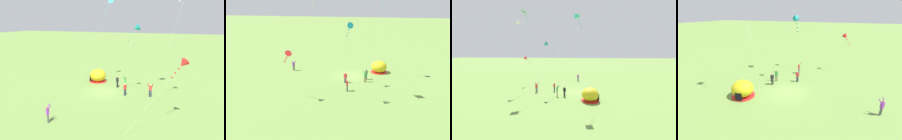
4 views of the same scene
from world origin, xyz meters
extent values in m
plane|color=olive|center=(0.00, 0.00, 0.00)|extent=(300.00, 300.00, 0.00)
ellipsoid|color=gold|center=(-4.86, -2.97, 1.05)|extent=(2.70, 2.60, 2.10)
cylinder|color=red|center=(-4.86, -2.97, 0.05)|extent=(2.81, 2.81, 0.10)
cube|color=black|center=(-4.54, -4.21, 0.55)|extent=(0.80, 0.31, 1.10)
cylinder|color=#8C7251|center=(-2.79, 2.50, 0.44)|extent=(0.15, 0.15, 0.88)
cylinder|color=#8C7251|center=(-2.98, 2.44, 0.44)|extent=(0.15, 0.15, 0.88)
cube|color=green|center=(-2.88, 2.47, 1.18)|extent=(0.43, 0.34, 0.60)
sphere|color=brown|center=(-2.88, 2.47, 1.61)|extent=(0.22, 0.22, 0.22)
cylinder|color=green|center=(-2.59, 2.41, 1.64)|extent=(0.25, 0.38, 0.50)
cylinder|color=green|center=(-3.09, 2.25, 1.64)|extent=(0.14, 0.39, 0.50)
cylinder|color=#1E2347|center=(-0.72, 6.81, 0.44)|extent=(0.15, 0.15, 0.88)
cylinder|color=#1E2347|center=(-0.70, 6.61, 0.44)|extent=(0.15, 0.15, 0.88)
cube|color=red|center=(-0.71, 6.71, 1.18)|extent=(0.27, 0.40, 0.60)
sphere|color=beige|center=(-0.71, 6.71, 1.61)|extent=(0.22, 0.22, 0.22)
cylinder|color=red|center=(-0.58, 6.99, 1.64)|extent=(0.39, 0.18, 0.50)
cylinder|color=red|center=(-0.54, 6.46, 1.64)|extent=(0.38, 0.12, 0.50)
cylinder|color=#1E2347|center=(0.03, 3.49, 0.44)|extent=(0.15, 0.15, 0.88)
cylinder|color=#1E2347|center=(0.22, 3.44, 0.44)|extent=(0.15, 0.15, 0.88)
cube|color=red|center=(0.12, 3.47, 1.18)|extent=(0.43, 0.33, 0.60)
sphere|color=beige|center=(0.12, 3.47, 1.61)|extent=(0.22, 0.22, 0.22)
cylinder|color=red|center=(-0.12, 3.53, 1.18)|extent=(0.09, 0.09, 0.58)
cylinder|color=red|center=(0.37, 3.40, 1.18)|extent=(0.09, 0.09, 0.58)
cylinder|color=#4C4C51|center=(10.52, -1.04, 0.44)|extent=(0.15, 0.15, 0.88)
cylinder|color=#4C4C51|center=(10.65, -0.89, 0.44)|extent=(0.15, 0.15, 0.88)
cube|color=purple|center=(10.58, -0.96, 1.18)|extent=(0.43, 0.44, 0.60)
sphere|color=#9E7051|center=(10.58, -0.96, 1.61)|extent=(0.22, 0.22, 0.22)
cylinder|color=purple|center=(10.30, -1.06, 1.64)|extent=(0.37, 0.28, 0.50)
cylinder|color=purple|center=(10.65, -0.67, 1.64)|extent=(0.31, 0.35, 0.50)
cylinder|color=black|center=(-2.99, 1.12, 0.44)|extent=(0.15, 0.15, 0.88)
cylinder|color=black|center=(-2.88, 1.29, 0.44)|extent=(0.15, 0.15, 0.88)
cube|color=black|center=(-2.93, 1.20, 1.18)|extent=(0.41, 0.45, 0.60)
sphere|color=#9E7051|center=(-2.93, 1.20, 1.61)|extent=(0.22, 0.22, 0.22)
cylinder|color=black|center=(-3.07, 0.99, 1.18)|extent=(0.09, 0.09, 0.58)
cylinder|color=black|center=(-2.80, 1.41, 1.18)|extent=(0.09, 0.09, 0.58)
cylinder|color=silver|center=(3.68, 9.07, 6.67)|extent=(2.81, 3.64, 13.34)
cylinder|color=brown|center=(5.08, 7.25, 0.03)|extent=(0.03, 0.03, 0.06)
cone|color=white|center=(2.28, 10.88, 13.34)|extent=(1.36, 1.39, 1.13)
cube|color=white|center=(2.52, 10.58, 12.76)|extent=(0.19, 0.17, 0.12)
cube|color=white|center=(2.72, 10.32, 12.27)|extent=(0.21, 0.12, 0.12)
cube|color=white|center=(2.92, 10.05, 11.78)|extent=(0.20, 0.17, 0.12)
cylinder|color=silver|center=(-2.52, 6.72, 7.23)|extent=(2.03, 3.45, 14.46)
cylinder|color=brown|center=(-3.53, 5.00, 0.03)|extent=(0.03, 0.03, 0.06)
cube|color=green|center=(-1.51, 8.44, 14.45)|extent=(1.21, 1.15, 0.44)
cylinder|color=#332314|center=(-1.51, 8.44, 14.46)|extent=(0.22, 0.35, 0.83)
cube|color=green|center=(-1.70, 8.13, 13.84)|extent=(0.20, 0.17, 0.12)
cube|color=green|center=(-1.85, 7.86, 13.32)|extent=(0.18, 0.19, 0.12)
cube|color=green|center=(-2.01, 7.60, 12.79)|extent=(0.21, 0.11, 0.12)
cylinder|color=silver|center=(8.17, 8.92, 3.00)|extent=(4.35, 4.25, 6.02)
cylinder|color=brown|center=(10.33, 6.80, 0.03)|extent=(0.03, 0.03, 0.06)
cone|color=red|center=(6.00, 11.04, 6.01)|extent=(1.33, 1.33, 1.08)
cube|color=red|center=(6.31, 10.73, 5.57)|extent=(0.20, 0.17, 0.12)
cube|color=red|center=(6.58, 10.47, 5.20)|extent=(0.20, 0.17, 0.12)
cube|color=red|center=(6.85, 10.21, 4.82)|extent=(0.20, 0.16, 0.12)
cylinder|color=silver|center=(-3.12, -2.62, 6.34)|extent=(4.11, 3.63, 12.69)
cylinder|color=brown|center=(-1.07, -4.44, 0.03)|extent=(0.03, 0.03, 0.06)
cube|color=#33B7D1|center=(-5.18, -0.81, 12.68)|extent=(0.68, 0.77, 0.42)
cylinder|color=#332314|center=(-5.18, -0.81, 12.69)|extent=(0.26, 0.24, 0.50)
cube|color=#33B7D1|center=(-4.87, -1.08, 12.14)|extent=(0.18, 0.19, 0.12)
cube|color=#33B7D1|center=(-4.61, -1.31, 11.68)|extent=(0.18, 0.18, 0.12)
cube|color=#33B7D1|center=(-4.35, -1.54, 11.22)|extent=(0.15, 0.20, 0.12)
cylinder|color=silver|center=(0.17, 3.34, 4.48)|extent=(1.52, 2.63, 8.95)
cylinder|color=brown|center=(0.92, 2.03, 0.03)|extent=(0.03, 0.03, 0.06)
cone|color=teal|center=(-0.59, 4.65, 8.95)|extent=(1.24, 1.24, 1.07)
cube|color=teal|center=(-0.40, 4.31, 8.37)|extent=(0.21, 0.13, 0.12)
cube|color=teal|center=(-0.23, 4.03, 7.88)|extent=(0.21, 0.10, 0.12)
cube|color=teal|center=(-0.07, 3.75, 7.38)|extent=(0.19, 0.18, 0.12)
camera|label=1|loc=(26.62, 12.45, 9.85)|focal=35.00mm
camera|label=2|loc=(-5.34, 35.13, 12.16)|focal=35.00mm
camera|label=3|loc=(-27.56, -1.27, 7.62)|focal=24.00mm
camera|label=4|loc=(6.60, -16.12, 9.85)|focal=24.00mm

